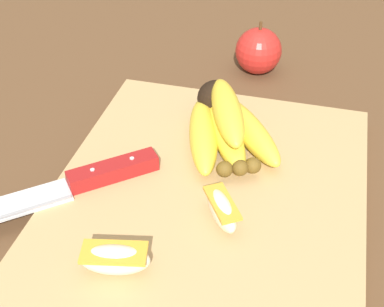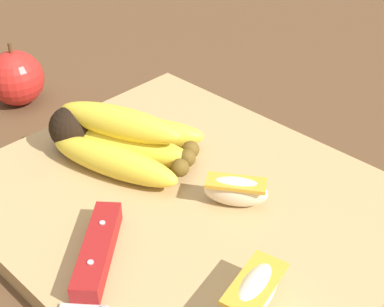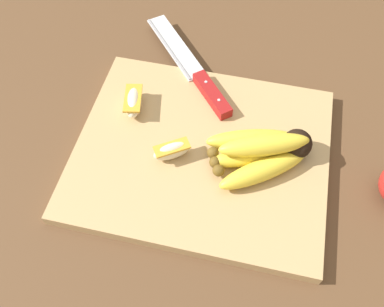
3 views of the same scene
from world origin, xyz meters
name	(u,v)px [view 3 (image 3 of 3)]	position (x,y,z in m)	size (l,w,h in m)	color
ground_plane	(201,156)	(0.00, 0.00, 0.00)	(6.00, 6.00, 0.00)	brown
cutting_board	(205,152)	(0.00, 0.00, 0.01)	(0.39, 0.33, 0.02)	tan
banana_bunch	(263,151)	(0.09, 0.00, 0.04)	(0.16, 0.14, 0.06)	black
chefs_knife	(198,77)	(-0.04, 0.14, 0.03)	(0.20, 0.23, 0.02)	silver
apple_wedge_near	(134,102)	(-0.13, 0.06, 0.04)	(0.04, 0.07, 0.03)	#F4E5C1
apple_wedge_middle	(172,151)	(-0.04, -0.02, 0.04)	(0.06, 0.05, 0.03)	#F4E5C1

